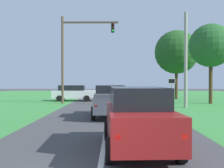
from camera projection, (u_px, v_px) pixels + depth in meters
ground_plane at (108, 116)px, 17.14m from camera, size 120.00×120.00×0.00m
red_suv_near at (138, 117)px, 8.93m from camera, size 2.36×4.92×2.05m
pickup_truck_lead at (110, 101)px, 16.88m from camera, size 2.31×5.10×1.99m
traffic_light at (75, 48)px, 26.90m from camera, size 5.69×0.40×8.69m
keep_moving_sign at (172, 88)px, 23.02m from camera, size 0.60×0.09×2.60m
oak_tree_right at (211, 46)px, 26.70m from camera, size 4.28×4.28×7.91m
crossing_suv_far at (74, 93)px, 30.44m from camera, size 4.81×2.26×1.77m
utility_pole_right at (186, 60)px, 22.85m from camera, size 0.28×0.28×8.09m
extra_tree_1 at (176, 52)px, 33.43m from camera, size 5.39×5.39×8.53m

